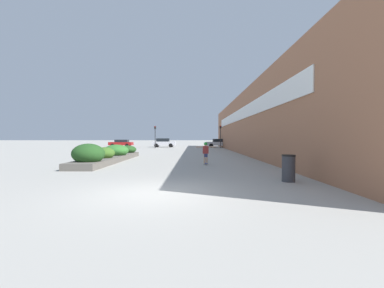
{
  "coord_description": "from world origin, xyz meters",
  "views": [
    {
      "loc": [
        1.21,
        -7.88,
        1.73
      ],
      "look_at": [
        1.08,
        13.51,
        1.19
      ],
      "focal_mm": 24.0,
      "sensor_mm": 36.0,
      "label": 1
    }
  ],
  "objects_px": {
    "skateboard": "(206,164)",
    "car_center_right": "(218,143)",
    "car_center_left": "(121,143)",
    "traffic_light_right": "(221,133)",
    "trash_bin": "(289,168)",
    "skateboarder": "(206,150)",
    "car_leftmost": "(164,143)",
    "traffic_light_left": "(155,133)",
    "car_rightmost": "(267,143)"
  },
  "relations": [
    {
      "from": "skateboard",
      "to": "car_center_right",
      "type": "bearing_deg",
      "value": 73.32
    },
    {
      "from": "car_center_left",
      "to": "traffic_light_right",
      "type": "distance_m",
      "value": 18.89
    },
    {
      "from": "skateboard",
      "to": "traffic_light_right",
      "type": "height_order",
      "value": "traffic_light_right"
    },
    {
      "from": "skateboarder",
      "to": "car_leftmost",
      "type": "xyz_separation_m",
      "value": [
        -6.08,
        29.3,
        -0.08
      ]
    },
    {
      "from": "trash_bin",
      "to": "car_rightmost",
      "type": "xyz_separation_m",
      "value": [
        9.4,
        35.95,
        0.25
      ]
    },
    {
      "from": "skateboard",
      "to": "skateboarder",
      "type": "distance_m",
      "value": 0.84
    },
    {
      "from": "trash_bin",
      "to": "car_rightmost",
      "type": "distance_m",
      "value": 37.16
    },
    {
      "from": "car_center_left",
      "to": "car_rightmost",
      "type": "xyz_separation_m",
      "value": [
        26.55,
        -1.44,
        0.07
      ]
    },
    {
      "from": "car_leftmost",
      "to": "car_rightmost",
      "type": "bearing_deg",
      "value": 91.24
    },
    {
      "from": "car_center_left",
      "to": "traffic_light_left",
      "type": "distance_m",
      "value": 9.52
    },
    {
      "from": "trash_bin",
      "to": "traffic_light_right",
      "type": "xyz_separation_m",
      "value": [
        0.62,
        31.22,
        1.93
      ]
    },
    {
      "from": "car_leftmost",
      "to": "car_rightmost",
      "type": "distance_m",
      "value": 18.44
    },
    {
      "from": "car_center_left",
      "to": "skateboarder",
      "type": "bearing_deg",
      "value": -155.5
    },
    {
      "from": "car_rightmost",
      "to": "traffic_light_left",
      "type": "relative_size",
      "value": 1.08
    },
    {
      "from": "car_leftmost",
      "to": "traffic_light_right",
      "type": "height_order",
      "value": "traffic_light_right"
    },
    {
      "from": "car_leftmost",
      "to": "traffic_light_right",
      "type": "xyz_separation_m",
      "value": [
        9.65,
        -4.33,
        1.63
      ]
    },
    {
      "from": "car_leftmost",
      "to": "traffic_light_right",
      "type": "relative_size",
      "value": 1.14
    },
    {
      "from": "skateboarder",
      "to": "traffic_light_left",
      "type": "bearing_deg",
      "value": 96.07
    },
    {
      "from": "car_leftmost",
      "to": "traffic_light_right",
      "type": "distance_m",
      "value": 10.7
    },
    {
      "from": "skateboarder",
      "to": "car_center_right",
      "type": "relative_size",
      "value": 0.33
    },
    {
      "from": "car_leftmost",
      "to": "car_rightmost",
      "type": "height_order",
      "value": "car_leftmost"
    },
    {
      "from": "skateboard",
      "to": "car_center_left",
      "type": "relative_size",
      "value": 0.14
    },
    {
      "from": "skateboarder",
      "to": "car_rightmost",
      "type": "relative_size",
      "value": 0.35
    },
    {
      "from": "car_leftmost",
      "to": "car_center_right",
      "type": "xyz_separation_m",
      "value": [
        9.62,
        -1.36,
        -0.03
      ]
    },
    {
      "from": "trash_bin",
      "to": "traffic_light_right",
      "type": "bearing_deg",
      "value": 88.86
    },
    {
      "from": "skateboard",
      "to": "trash_bin",
      "type": "xyz_separation_m",
      "value": [
        2.95,
        -6.25,
        0.46
      ]
    },
    {
      "from": "trash_bin",
      "to": "car_leftmost",
      "type": "height_order",
      "value": "car_leftmost"
    },
    {
      "from": "car_leftmost",
      "to": "traffic_light_left",
      "type": "distance_m",
      "value": 4.53
    },
    {
      "from": "car_rightmost",
      "to": "car_leftmost",
      "type": "bearing_deg",
      "value": -88.76
    },
    {
      "from": "traffic_light_left",
      "to": "skateboard",
      "type": "bearing_deg",
      "value": -74.47
    },
    {
      "from": "car_center_left",
      "to": "car_rightmost",
      "type": "distance_m",
      "value": 26.59
    },
    {
      "from": "car_rightmost",
      "to": "skateboarder",
      "type": "bearing_deg",
      "value": -22.59
    },
    {
      "from": "skateboard",
      "to": "traffic_light_left",
      "type": "relative_size",
      "value": 0.17
    },
    {
      "from": "skateboard",
      "to": "car_leftmost",
      "type": "height_order",
      "value": "car_leftmost"
    },
    {
      "from": "car_center_left",
      "to": "car_center_right",
      "type": "height_order",
      "value": "car_center_right"
    },
    {
      "from": "trash_bin",
      "to": "car_center_right",
      "type": "distance_m",
      "value": 34.19
    },
    {
      "from": "trash_bin",
      "to": "car_leftmost",
      "type": "relative_size",
      "value": 0.26
    },
    {
      "from": "skateboarder",
      "to": "skateboard",
      "type": "bearing_deg",
      "value": -106.59
    },
    {
      "from": "skateboarder",
      "to": "traffic_light_left",
      "type": "distance_m",
      "value": 26.15
    },
    {
      "from": "skateboard",
      "to": "traffic_light_left",
      "type": "bearing_deg",
      "value": 96.07
    },
    {
      "from": "skateboarder",
      "to": "car_rightmost",
      "type": "bearing_deg",
      "value": 57.95
    },
    {
      "from": "car_rightmost",
      "to": "car_center_right",
      "type": "bearing_deg",
      "value": -78.68
    },
    {
      "from": "car_leftmost",
      "to": "traffic_light_left",
      "type": "xyz_separation_m",
      "value": [
        -0.91,
        -4.14,
        1.6
      ]
    },
    {
      "from": "car_leftmost",
      "to": "trash_bin",
      "type": "bearing_deg",
      "value": 14.25
    },
    {
      "from": "trash_bin",
      "to": "traffic_light_left",
      "type": "bearing_deg",
      "value": 107.57
    },
    {
      "from": "car_rightmost",
      "to": "skateboard",
      "type": "bearing_deg",
      "value": -22.59
    },
    {
      "from": "skateboarder",
      "to": "traffic_light_left",
      "type": "xyz_separation_m",
      "value": [
        -6.99,
        25.16,
        1.52
      ]
    },
    {
      "from": "car_leftmost",
      "to": "car_center_right",
      "type": "bearing_deg",
      "value": 81.93
    },
    {
      "from": "trash_bin",
      "to": "traffic_light_left",
      "type": "relative_size",
      "value": 0.3
    },
    {
      "from": "car_center_right",
      "to": "traffic_light_right",
      "type": "relative_size",
      "value": 1.13
    }
  ]
}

